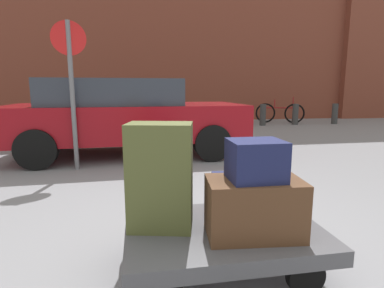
{
  "coord_description": "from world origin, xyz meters",
  "views": [
    {
      "loc": [
        -0.54,
        -1.86,
        1.25
      ],
      "look_at": [
        0.0,
        1.2,
        0.69
      ],
      "focal_mm": 28.85,
      "sensor_mm": 36.0,
      "label": 1
    }
  ],
  "objects_px": {
    "bicycle_leaning": "(280,113)",
    "bollard_kerb_far": "(295,114)",
    "luggage_cart": "(223,236)",
    "parked_car": "(125,115)",
    "suitcase_tan_rear_left": "(158,172)",
    "bollard_kerb_mid": "(263,115)",
    "no_parking_sign": "(71,79)",
    "duffel_bag_brown_center": "(254,207)",
    "suitcase_olive_front_right": "(160,177)",
    "duffel_bag_navy_topmost_pile": "(256,160)",
    "bollard_corner": "(335,114)",
    "suitcase_navy_stacked_top": "(251,195)",
    "bollard_kerb_near": "(218,116)"
  },
  "relations": [
    {
      "from": "luggage_cart",
      "to": "bicycle_leaning",
      "type": "height_order",
      "value": "bicycle_leaning"
    },
    {
      "from": "bollard_kerb_near",
      "to": "bollard_corner",
      "type": "height_order",
      "value": "same"
    },
    {
      "from": "suitcase_navy_stacked_top",
      "to": "bollard_kerb_far",
      "type": "xyz_separation_m",
      "value": [
        4.66,
        7.96,
        -0.11
      ]
    },
    {
      "from": "suitcase_olive_front_right",
      "to": "bollard_kerb_far",
      "type": "bearing_deg",
      "value": 69.2
    },
    {
      "from": "suitcase_olive_front_right",
      "to": "bollard_corner",
      "type": "height_order",
      "value": "suitcase_olive_front_right"
    },
    {
      "from": "suitcase_navy_stacked_top",
      "to": "duffel_bag_navy_topmost_pile",
      "type": "xyz_separation_m",
      "value": [
        -0.12,
        -0.35,
        0.35
      ]
    },
    {
      "from": "bollard_kerb_far",
      "to": "duffel_bag_navy_topmost_pile",
      "type": "bearing_deg",
      "value": -119.89
    },
    {
      "from": "bicycle_leaning",
      "to": "no_parking_sign",
      "type": "distance_m",
      "value": 8.45
    },
    {
      "from": "bollard_kerb_mid",
      "to": "bollard_corner",
      "type": "bearing_deg",
      "value": 0.0
    },
    {
      "from": "suitcase_tan_rear_left",
      "to": "duffel_bag_navy_topmost_pile",
      "type": "relative_size",
      "value": 1.95
    },
    {
      "from": "duffel_bag_navy_topmost_pile",
      "to": "duffel_bag_brown_center",
      "type": "bearing_deg",
      "value": 0.0
    },
    {
      "from": "bollard_kerb_near",
      "to": "duffel_bag_brown_center",
      "type": "bearing_deg",
      "value": -103.39
    },
    {
      "from": "suitcase_tan_rear_left",
      "to": "parked_car",
      "type": "xyz_separation_m",
      "value": [
        -0.36,
        3.8,
        0.11
      ]
    },
    {
      "from": "luggage_cart",
      "to": "bollard_corner",
      "type": "relative_size",
      "value": 1.77
    },
    {
      "from": "luggage_cart",
      "to": "no_parking_sign",
      "type": "height_order",
      "value": "no_parking_sign"
    },
    {
      "from": "duffel_bag_navy_topmost_pile",
      "to": "bollard_kerb_near",
      "type": "distance_m",
      "value": 8.56
    },
    {
      "from": "duffel_bag_brown_center",
      "to": "bollard_kerb_far",
      "type": "relative_size",
      "value": 0.8
    },
    {
      "from": "luggage_cart",
      "to": "bollard_corner",
      "type": "xyz_separation_m",
      "value": [
        6.46,
        8.17,
        0.09
      ]
    },
    {
      "from": "suitcase_olive_front_right",
      "to": "bicycle_leaning",
      "type": "relative_size",
      "value": 0.42
    },
    {
      "from": "no_parking_sign",
      "to": "parked_car",
      "type": "bearing_deg",
      "value": 53.5
    },
    {
      "from": "suitcase_navy_stacked_top",
      "to": "bollard_kerb_far",
      "type": "distance_m",
      "value": 9.23
    },
    {
      "from": "bicycle_leaning",
      "to": "bollard_kerb_mid",
      "type": "distance_m",
      "value": 1.12
    },
    {
      "from": "parked_car",
      "to": "bollard_kerb_far",
      "type": "bearing_deg",
      "value": 35.59
    },
    {
      "from": "luggage_cart",
      "to": "parked_car",
      "type": "height_order",
      "value": "parked_car"
    },
    {
      "from": "suitcase_navy_stacked_top",
      "to": "bicycle_leaning",
      "type": "relative_size",
      "value": 0.34
    },
    {
      "from": "duffel_bag_brown_center",
      "to": "bicycle_leaning",
      "type": "height_order",
      "value": "bicycle_leaning"
    },
    {
      "from": "bollard_kerb_mid",
      "to": "parked_car",
      "type": "bearing_deg",
      "value": -137.75
    },
    {
      "from": "suitcase_tan_rear_left",
      "to": "no_parking_sign",
      "type": "height_order",
      "value": "no_parking_sign"
    },
    {
      "from": "duffel_bag_brown_center",
      "to": "bollard_kerb_far",
      "type": "height_order",
      "value": "bollard_kerb_far"
    },
    {
      "from": "luggage_cart",
      "to": "bollard_corner",
      "type": "bearing_deg",
      "value": 51.66
    },
    {
      "from": "bollard_kerb_mid",
      "to": "bollard_kerb_far",
      "type": "bearing_deg",
      "value": 0.0
    },
    {
      "from": "bicycle_leaning",
      "to": "bollard_kerb_mid",
      "type": "bearing_deg",
      "value": -146.05
    },
    {
      "from": "luggage_cart",
      "to": "bollard_kerb_near",
      "type": "distance_m",
      "value": 8.45
    },
    {
      "from": "luggage_cart",
      "to": "duffel_bag_brown_center",
      "type": "xyz_separation_m",
      "value": [
        0.15,
        -0.14,
        0.25
      ]
    },
    {
      "from": "suitcase_tan_rear_left",
      "to": "bicycle_leaning",
      "type": "relative_size",
      "value": 0.38
    },
    {
      "from": "bicycle_leaning",
      "to": "bollard_kerb_far",
      "type": "relative_size",
      "value": 2.27
    },
    {
      "from": "suitcase_navy_stacked_top",
      "to": "bollard_kerb_mid",
      "type": "distance_m",
      "value": 8.68
    },
    {
      "from": "luggage_cart",
      "to": "no_parking_sign",
      "type": "bearing_deg",
      "value": 115.8
    },
    {
      "from": "duffel_bag_brown_center",
      "to": "no_parking_sign",
      "type": "bearing_deg",
      "value": 122.52
    },
    {
      "from": "bicycle_leaning",
      "to": "bollard_kerb_mid",
      "type": "xyz_separation_m",
      "value": [
        -0.93,
        -0.63,
        -0.01
      ]
    },
    {
      "from": "bicycle_leaning",
      "to": "suitcase_navy_stacked_top",
      "type": "bearing_deg",
      "value": -117.02
    },
    {
      "from": "duffel_bag_brown_center",
      "to": "bollard_kerb_near",
      "type": "distance_m",
      "value": 8.55
    },
    {
      "from": "bollard_kerb_far",
      "to": "no_parking_sign",
      "type": "distance_m",
      "value": 8.25
    },
    {
      "from": "duffel_bag_navy_topmost_pile",
      "to": "bollard_corner",
      "type": "distance_m",
      "value": 10.45
    },
    {
      "from": "luggage_cart",
      "to": "suitcase_tan_rear_left",
      "type": "relative_size",
      "value": 2.05
    },
    {
      "from": "bicycle_leaning",
      "to": "bollard_corner",
      "type": "xyz_separation_m",
      "value": [
        1.81,
        -0.63,
        -0.01
      ]
    },
    {
      "from": "parked_car",
      "to": "no_parking_sign",
      "type": "distance_m",
      "value": 1.37
    },
    {
      "from": "duffel_bag_navy_topmost_pile",
      "to": "bollard_kerb_far",
      "type": "bearing_deg",
      "value": 61.14
    },
    {
      "from": "duffel_bag_brown_center",
      "to": "suitcase_navy_stacked_top",
      "type": "bearing_deg",
      "value": 76.84
    },
    {
      "from": "suitcase_olive_front_right",
      "to": "duffel_bag_navy_topmost_pile",
      "type": "relative_size",
      "value": 2.16
    }
  ]
}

